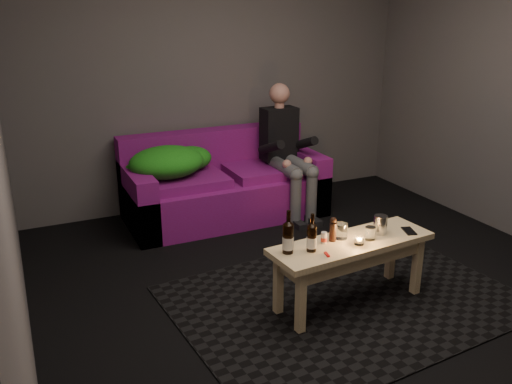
# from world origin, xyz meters

# --- Properties ---
(floor) EXTENTS (4.50, 4.50, 0.00)m
(floor) POSITION_xyz_m (0.00, 0.00, 0.00)
(floor) COLOR black
(floor) RESTS_ON ground
(room) EXTENTS (4.50, 4.50, 4.50)m
(room) POSITION_xyz_m (0.00, 0.47, 1.64)
(room) COLOR silver
(room) RESTS_ON ground
(rug) EXTENTS (2.42, 1.85, 0.01)m
(rug) POSITION_xyz_m (0.01, -0.04, 0.01)
(rug) COLOR black
(rug) RESTS_ON floor
(sofa) EXTENTS (1.87, 0.84, 0.80)m
(sofa) POSITION_xyz_m (-0.15, 1.82, 0.29)
(sofa) COLOR #7C1063
(sofa) RESTS_ON floor
(green_blanket) EXTENTS (0.82, 0.56, 0.28)m
(green_blanket) POSITION_xyz_m (-0.67, 1.81, 0.61)
(green_blanket) COLOR #197D16
(green_blanket) RESTS_ON sofa
(person) EXTENTS (0.34, 0.78, 1.25)m
(person) POSITION_xyz_m (0.45, 1.66, 0.65)
(person) COLOR black
(person) RESTS_ON sofa
(coffee_table) EXTENTS (1.17, 0.46, 0.47)m
(coffee_table) POSITION_xyz_m (0.01, -0.09, 0.39)
(coffee_table) COLOR tan
(coffee_table) RESTS_ON rug
(beer_bottle_a) EXTENTS (0.07, 0.07, 0.28)m
(beer_bottle_a) POSITION_xyz_m (-0.46, -0.07, 0.57)
(beer_bottle_a) COLOR black
(beer_bottle_a) RESTS_ON coffee_table
(beer_bottle_b) EXTENTS (0.06, 0.06, 0.25)m
(beer_bottle_b) POSITION_xyz_m (-0.31, -0.11, 0.56)
(beer_bottle_b) COLOR black
(beer_bottle_b) RESTS_ON coffee_table
(salt_shaker) EXTENTS (0.04, 0.04, 0.08)m
(salt_shaker) POSITION_xyz_m (-0.18, -0.05, 0.51)
(salt_shaker) COLOR silver
(salt_shaker) RESTS_ON coffee_table
(pepper_mill) EXTENTS (0.06, 0.06, 0.13)m
(pepper_mill) POSITION_xyz_m (-0.11, -0.04, 0.53)
(pepper_mill) COLOR black
(pepper_mill) RESTS_ON coffee_table
(tumbler_back) EXTENTS (0.09, 0.09, 0.11)m
(tumbler_back) POSITION_xyz_m (-0.03, -0.02, 0.52)
(tumbler_back) COLOR white
(tumbler_back) RESTS_ON coffee_table
(tealight) EXTENTS (0.06, 0.06, 0.05)m
(tealight) POSITION_xyz_m (0.02, -0.16, 0.49)
(tealight) COLOR white
(tealight) RESTS_ON coffee_table
(tumbler_front) EXTENTS (0.08, 0.08, 0.09)m
(tumbler_front) POSITION_xyz_m (0.13, -0.12, 0.51)
(tumbler_front) COLOR white
(tumbler_front) RESTS_ON coffee_table
(steel_cup) EXTENTS (0.12, 0.12, 0.13)m
(steel_cup) POSITION_xyz_m (0.26, -0.07, 0.53)
(steel_cup) COLOR #B3B6BB
(steel_cup) RESTS_ON coffee_table
(smartphone) EXTENTS (0.11, 0.15, 0.01)m
(smartphone) POSITION_xyz_m (0.46, -0.13, 0.47)
(smartphone) COLOR black
(smartphone) RESTS_ON coffee_table
(red_lighter) EXTENTS (0.03, 0.07, 0.01)m
(red_lighter) POSITION_xyz_m (-0.26, -0.21, 0.48)
(red_lighter) COLOR #B70B0C
(red_lighter) RESTS_ON coffee_table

